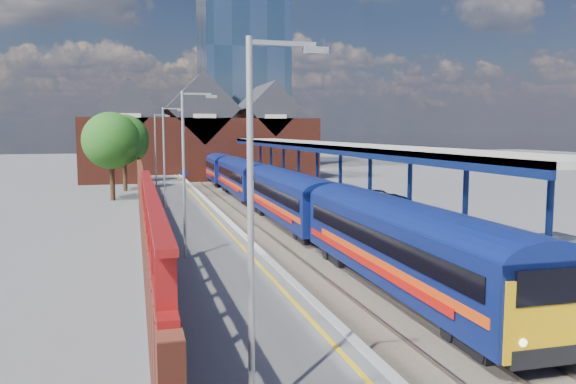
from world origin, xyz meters
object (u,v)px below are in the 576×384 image
Objects in this scene: lamp_post_a at (258,208)px; parked_car_blue at (381,198)px; lamp_post_b at (187,164)px; lamp_post_d at (157,145)px; lamp_post_c at (166,151)px; platform_sign at (184,181)px; train at (263,184)px; parked_car_silver at (571,252)px; parked_car_dark at (351,196)px.

parked_car_blue is (14.67, 26.60, -3.38)m from lamp_post_a.
lamp_post_b is 32.00m from lamp_post_d.
lamp_post_b is 16.00m from lamp_post_c.
lamp_post_a is at bearing -92.44° from platform_sign.
platform_sign is 0.57× the size of parked_car_blue.
lamp_post_c is (-7.86, -4.39, 2.87)m from train.
train is at bearing 9.60° from parked_car_silver.
lamp_post_b reaches higher than parked_car_dark.
platform_sign is 0.62× the size of parked_car_dark.
platform_sign is (1.36, 2.00, -2.30)m from lamp_post_c.
lamp_post_d is (-7.86, 11.61, 2.87)m from train.
lamp_post_b is (0.00, 14.00, 0.00)m from lamp_post_a.
lamp_post_b reaches higher than parked_car_silver.
lamp_post_b is 20.05m from parked_car_dark.
lamp_post_a is 1.73× the size of parked_car_dark.
parked_car_blue is at bearing -22.08° from platform_sign.
lamp_post_c is at bearing 82.49° from parked_car_blue.
lamp_post_b is 1.00× the size of lamp_post_d.
lamp_post_d is at bearing 42.63° from parked_car_blue.
parked_car_dark is (13.24, 14.66, -3.41)m from lamp_post_b.
lamp_post_d reaches higher than train.
parked_car_blue is (13.31, -5.40, -1.08)m from platform_sign.
lamp_post_d is at bearing 95.56° from platform_sign.
platform_sign reaches higher than parked_car_silver.
parked_car_blue is (0.61, 18.70, -0.09)m from parked_car_silver.
parked_car_silver is at bearing -57.54° from lamp_post_c.
lamp_post_a is at bearing -90.00° from lamp_post_b.
lamp_post_b is at bearing -111.07° from train.
platform_sign reaches higher than parked_car_dark.
parked_car_blue is at bearing -5.45° from parked_car_silver.
lamp_post_a is 30.57m from parked_car_blue.
lamp_post_c is at bearing -90.00° from lamp_post_d.
lamp_post_b is 2.80× the size of platform_sign.
lamp_post_c reaches higher than train.
parked_car_silver is 20.78m from parked_car_dark.
lamp_post_b is 19.63m from parked_car_blue.
parked_car_dark is (5.39, -5.73, -0.54)m from train.
parked_car_blue is at bearing -169.08° from parked_car_dark.
lamp_post_b and lamp_post_c have the same top height.
lamp_post_a is 14.00m from lamp_post_b.
parked_car_dark is at bearing -5.76° from lamp_post_c.
lamp_post_d is 1.60× the size of parked_car_blue.
lamp_post_d is 14.25m from platform_sign.
platform_sign is at bearing 73.45° from parked_car_blue.
lamp_post_b is at bearing -94.33° from platform_sign.
train is 9.42× the size of lamp_post_d.
lamp_post_b is 15.68m from parked_car_silver.
lamp_post_b reaches higher than train.
parked_car_silver is (12.70, -24.10, -0.99)m from platform_sign.
parked_car_blue is at bearing -13.05° from lamp_post_c.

